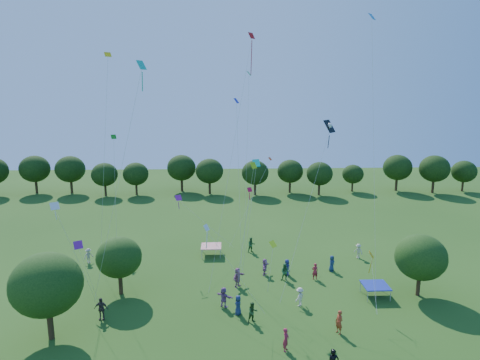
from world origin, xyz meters
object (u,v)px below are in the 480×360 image
near_tree_west (46,285)px  near_tree_east (421,257)px  pirate_kite (329,129)px  red_high_kite (244,87)px  near_tree_north (119,257)px  tent_blue (375,285)px  tent_red_stripe (211,246)px

near_tree_west → near_tree_east: (29.98, 5.64, -0.68)m
pirate_kite → red_high_kite: red_high_kite is taller
near_tree_north → pirate_kite: bearing=4.9°
tent_blue → tent_red_stripe: bearing=145.0°
near_tree_north → near_tree_east: near_tree_east is taller
red_high_kite → pirate_kite: bearing=-5.9°
pirate_kite → red_high_kite: size_ratio=0.65×
near_tree_west → tent_red_stripe: 19.79m
near_tree_north → tent_blue: size_ratio=2.40×
pirate_kite → near_tree_west: bearing=-158.8°
near_tree_east → tent_blue: (-3.90, -0.08, -2.54)m
pirate_kite → near_tree_north: bearing=-175.1°
near_tree_east → tent_red_stripe: near_tree_east is taller
pirate_kite → red_high_kite: 8.36m
tent_red_stripe → pirate_kite: 18.77m
tent_red_stripe → pirate_kite: pirate_kite is taller
tent_red_stripe → pirate_kite: (10.74, -7.34, 13.52)m
pirate_kite → tent_red_stripe: bearing=145.6°
near_tree_west → tent_blue: size_ratio=2.98×
near_tree_west → near_tree_north: (3.47, 6.96, -0.79)m
near_tree_west → red_high_kite: 22.22m
near_tree_west → pirate_kite: bearing=21.2°
near_tree_north → tent_red_stripe: bearing=48.7°
near_tree_west → tent_blue: bearing=12.0°
pirate_kite → tent_blue: bearing=-36.8°
tent_blue → red_high_kite: size_ratio=0.10×
near_tree_north → pirate_kite: size_ratio=0.38×
near_tree_west → tent_blue: (26.09, 5.56, -3.22)m
near_tree_east → red_high_kite: (-15.40, 3.69, 14.61)m
near_tree_north → tent_red_stripe: (7.86, 8.95, -2.44)m
near_tree_west → red_high_kite: bearing=32.6°
near_tree_west → red_high_kite: (14.59, 9.33, 13.93)m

